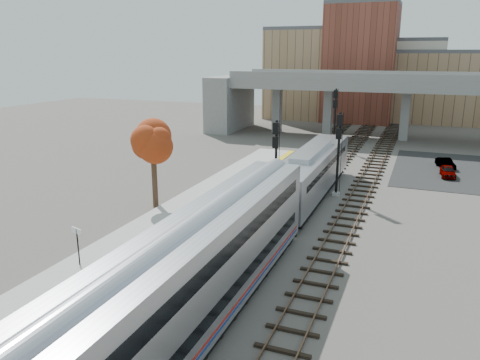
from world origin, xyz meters
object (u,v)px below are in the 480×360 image
Objects in this scene: car_b at (445,163)px; signal_mast_far at (335,119)px; car_a at (448,171)px; coach at (191,281)px; locomotive at (312,171)px; tree at (153,144)px; signal_mast_near at (276,165)px; signal_mast_mid at (338,155)px.

signal_mast_far is at bearing 136.30° from car_b.
coach is at bearing -112.90° from car_a.
locomotive reaches higher than car_a.
car_a is (22.41, 19.17, -4.64)m from tree.
car_a is at bearing 48.87° from signal_mast_near.
tree is at bearing -145.49° from locomotive.
tree is at bearing -153.42° from car_b.
locomotive is at bearing -84.40° from signal_mast_far.
tree is at bearing 126.40° from coach.
coach is at bearing -83.62° from signal_mast_near.
tree is 2.12× the size of car_a.
car_a is (11.35, 34.17, -2.19)m from coach.
car_a is (9.35, 10.53, -3.09)m from signal_mast_mid.
signal_mast_far is at bearing 95.60° from locomotive.
tree is (-11.06, -7.60, 2.96)m from locomotive.
coach is 7.63× the size of car_b.
signal_mast_mid is at bearing -78.62° from signal_mast_far.
signal_mast_near is (-2.10, -3.84, 1.26)m from locomotive.
locomotive is 13.75m from tree.
signal_mast_near is at bearing -90.00° from signal_mast_far.
signal_mast_mid is at bearing -142.06° from car_b.
signal_mast_far is (-2.10, 21.41, 1.71)m from locomotive.
coach is at bearing -125.75° from car_b.
coach is 7.51× the size of car_a.
signal_mast_far is 15.02m from car_b.
coach is at bearing -90.00° from locomotive.
signal_mast_mid is at bearing 27.40° from locomotive.
locomotive is 0.76× the size of coach.
locomotive is 21.58m from signal_mast_far.
signal_mast_mid reaches higher than signal_mast_near.
signal_mast_far is 17.01m from car_a.
car_b is at bearing -24.41° from signal_mast_far.
locomotive is 2.70× the size of tree.
signal_mast_near is at bearing 22.81° from tree.
car_a is 3.80m from car_b.
signal_mast_far reaches higher than tree.
signal_mast_mid is 1.04× the size of tree.
tree is (-8.96, -29.02, 1.25)m from signal_mast_far.
signal_mast_far reaches higher than car_a.
signal_mast_mid is (2.00, 23.64, 0.90)m from coach.
car_a is (13.45, -9.84, -3.38)m from signal_mast_far.
signal_mast_mid is 15.74m from tree.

